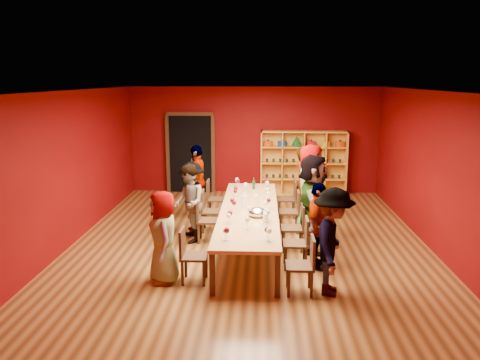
% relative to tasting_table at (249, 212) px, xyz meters
% --- Properties ---
extents(room_shell, '(7.10, 9.10, 3.04)m').
position_rel_tasting_table_xyz_m(room_shell, '(0.00, 0.00, 0.80)').
color(room_shell, brown).
rests_on(room_shell, ground).
extents(tasting_table, '(1.10, 4.50, 0.75)m').
position_rel_tasting_table_xyz_m(tasting_table, '(0.00, 0.00, 0.00)').
color(tasting_table, tan).
rests_on(tasting_table, ground).
extents(doorway, '(1.40, 0.17, 2.30)m').
position_rel_tasting_table_xyz_m(doorway, '(-1.80, 4.43, 0.42)').
color(doorway, black).
rests_on(doorway, ground).
extents(shelving_unit, '(2.40, 0.40, 1.80)m').
position_rel_tasting_table_xyz_m(shelving_unit, '(1.40, 4.32, 0.28)').
color(shelving_unit, gold).
rests_on(shelving_unit, ground).
extents(chair_person_left_0, '(0.42, 0.42, 0.89)m').
position_rel_tasting_table_xyz_m(chair_person_left_0, '(-0.91, -1.68, -0.20)').
color(chair_person_left_0, '#331E11').
rests_on(chair_person_left_0, ground).
extents(person_left_0, '(0.61, 0.82, 1.50)m').
position_rel_tasting_table_xyz_m(person_left_0, '(-1.32, -1.68, 0.05)').
color(person_left_0, '#141A38').
rests_on(person_left_0, ground).
extents(chair_person_left_2, '(0.42, 0.42, 0.89)m').
position_rel_tasting_table_xyz_m(chair_person_left_2, '(-0.91, 0.24, -0.20)').
color(chair_person_left_2, '#331E11').
rests_on(chair_person_left_2, ground).
extents(person_left_2, '(0.61, 0.85, 1.58)m').
position_rel_tasting_table_xyz_m(person_left_2, '(-1.22, 0.24, 0.09)').
color(person_left_2, '#6195C7').
rests_on(person_left_2, ground).
extents(chair_person_left_3, '(0.42, 0.42, 0.89)m').
position_rel_tasting_table_xyz_m(chair_person_left_3, '(-0.91, 0.89, -0.20)').
color(chair_person_left_3, '#331E11').
rests_on(chair_person_left_3, ground).
extents(person_left_3, '(0.72, 1.05, 1.51)m').
position_rel_tasting_table_xyz_m(person_left_3, '(-1.24, 0.89, 0.05)').
color(person_left_3, '#131734').
rests_on(person_left_3, ground).
extents(chair_person_left_4, '(0.42, 0.42, 0.89)m').
position_rel_tasting_table_xyz_m(chair_person_left_4, '(-0.91, 1.93, -0.20)').
color(chair_person_left_4, '#331E11').
rests_on(chair_person_left_4, ground).
extents(person_left_4, '(0.48, 1.02, 1.72)m').
position_rel_tasting_table_xyz_m(person_left_4, '(-1.27, 1.93, 0.16)').
color(person_left_4, '#131635').
rests_on(person_left_4, ground).
extents(chair_person_right_0, '(0.42, 0.42, 0.89)m').
position_rel_tasting_table_xyz_m(chair_person_right_0, '(0.91, -2.00, -0.20)').
color(chair_person_right_0, '#331E11').
rests_on(chair_person_right_0, ground).
extents(person_right_0, '(0.66, 1.14, 1.65)m').
position_rel_tasting_table_xyz_m(person_right_0, '(1.31, -2.00, 0.13)').
color(person_right_0, '#C58489').
rests_on(person_right_0, ground).
extents(chair_person_right_1, '(0.42, 0.42, 0.89)m').
position_rel_tasting_table_xyz_m(chair_person_right_1, '(0.91, -1.02, -0.20)').
color(chair_person_right_1, '#331E11').
rests_on(chair_person_right_1, ground).
extents(person_right_1, '(0.66, 0.97, 1.51)m').
position_rel_tasting_table_xyz_m(person_right_1, '(1.19, -1.02, 0.06)').
color(person_right_1, silver).
rests_on(person_right_1, ground).
extents(chair_person_right_2, '(0.42, 0.42, 0.89)m').
position_rel_tasting_table_xyz_m(chair_person_right_2, '(0.91, -0.17, -0.20)').
color(chair_person_right_2, '#331E11').
rests_on(chair_person_right_2, ground).
extents(person_right_2, '(0.53, 1.73, 1.86)m').
position_rel_tasting_table_xyz_m(person_right_2, '(1.20, -0.17, 0.23)').
color(person_right_2, '#526FAA').
rests_on(person_right_2, ground).
extents(chair_person_right_3, '(0.42, 0.42, 0.89)m').
position_rel_tasting_table_xyz_m(chair_person_right_3, '(0.91, 0.94, -0.20)').
color(chair_person_right_3, '#331E11').
rests_on(chair_person_right_3, ground).
extents(person_right_3, '(0.79, 1.04, 1.89)m').
position_rel_tasting_table_xyz_m(person_right_3, '(1.26, 0.94, 0.24)').
color(person_right_3, '#49494E').
rests_on(person_right_3, ground).
extents(chair_person_right_4, '(0.42, 0.42, 0.89)m').
position_rel_tasting_table_xyz_m(chair_person_right_4, '(0.91, 2.00, -0.20)').
color(chair_person_right_4, '#331E11').
rests_on(chair_person_right_4, ground).
extents(person_right_4, '(0.53, 0.67, 1.67)m').
position_rel_tasting_table_xyz_m(person_right_4, '(1.21, 2.00, 0.14)').
color(person_right_4, '#577BB3').
rests_on(person_right_4, ground).
extents(wine_glass_0, '(0.08, 0.08, 0.20)m').
position_rel_tasting_table_xyz_m(wine_glass_0, '(-0.32, -0.97, 0.19)').
color(wine_glass_0, white).
rests_on(wine_glass_0, tasting_table).
extents(wine_glass_1, '(0.09, 0.09, 0.22)m').
position_rel_tasting_table_xyz_m(wine_glass_1, '(-0.30, 1.75, 0.21)').
color(wine_glass_1, white).
rests_on(wine_glass_1, tasting_table).
extents(wine_glass_2, '(0.08, 0.08, 0.21)m').
position_rel_tasting_table_xyz_m(wine_glass_2, '(0.38, 0.08, 0.20)').
color(wine_glass_2, white).
rests_on(wine_glass_2, tasting_table).
extents(wine_glass_3, '(0.08, 0.08, 0.21)m').
position_rel_tasting_table_xyz_m(wine_glass_3, '(-0.31, 1.04, 0.20)').
color(wine_glass_3, white).
rests_on(wine_glass_3, tasting_table).
extents(wine_glass_4, '(0.09, 0.09, 0.22)m').
position_rel_tasting_table_xyz_m(wine_glass_4, '(-0.34, 1.86, 0.21)').
color(wine_glass_4, white).
rests_on(wine_glass_4, tasting_table).
extents(wine_glass_5, '(0.08, 0.08, 0.21)m').
position_rel_tasting_table_xyz_m(wine_glass_5, '(0.36, 1.61, 0.20)').
color(wine_glass_5, white).
rests_on(wine_glass_5, tasting_table).
extents(wine_glass_6, '(0.08, 0.08, 0.19)m').
position_rel_tasting_table_xyz_m(wine_glass_6, '(0.00, -0.45, 0.19)').
color(wine_glass_6, white).
rests_on(wine_glass_6, tasting_table).
extents(wine_glass_7, '(0.08, 0.08, 0.21)m').
position_rel_tasting_table_xyz_m(wine_glass_7, '(0.35, -0.73, 0.20)').
color(wine_glass_7, white).
rests_on(wine_glass_7, tasting_table).
extents(wine_glass_8, '(0.09, 0.09, 0.21)m').
position_rel_tasting_table_xyz_m(wine_glass_8, '(-0.33, 0.02, 0.20)').
color(wine_glass_8, white).
rests_on(wine_glass_8, tasting_table).
extents(wine_glass_9, '(0.08, 0.08, 0.20)m').
position_rel_tasting_table_xyz_m(wine_glass_9, '(-0.32, -1.78, 0.19)').
color(wine_glass_9, white).
rests_on(wine_glass_9, tasting_table).
extents(wine_glass_10, '(0.09, 0.09, 0.22)m').
position_rel_tasting_table_xyz_m(wine_glass_10, '(0.31, -0.96, 0.21)').
color(wine_glass_10, white).
rests_on(wine_glass_10, tasting_table).
extents(wine_glass_11, '(0.08, 0.08, 0.21)m').
position_rel_tasting_table_xyz_m(wine_glass_11, '(0.13, 0.39, 0.20)').
color(wine_glass_11, white).
rests_on(wine_glass_11, tasting_table).
extents(wine_glass_12, '(0.07, 0.07, 0.18)m').
position_rel_tasting_table_xyz_m(wine_glass_12, '(0.38, 0.70, 0.18)').
color(wine_glass_12, white).
rests_on(wine_glass_12, tasting_table).
extents(wine_glass_13, '(0.09, 0.09, 0.22)m').
position_rel_tasting_table_xyz_m(wine_glass_13, '(-0.12, 1.36, 0.21)').
color(wine_glass_13, white).
rests_on(wine_glass_13, tasting_table).
extents(wine_glass_14, '(0.09, 0.09, 0.22)m').
position_rel_tasting_table_xyz_m(wine_glass_14, '(-0.31, -0.88, 0.21)').
color(wine_glass_14, white).
rests_on(wine_glass_14, tasting_table).
extents(wine_glass_15, '(0.08, 0.08, 0.21)m').
position_rel_tasting_table_xyz_m(wine_glass_15, '(0.33, -1.73, 0.20)').
color(wine_glass_15, white).
rests_on(wine_glass_15, tasting_table).
extents(wine_glass_16, '(0.08, 0.08, 0.21)m').
position_rel_tasting_table_xyz_m(wine_glass_16, '(-0.28, -0.14, 0.20)').
color(wine_glass_16, white).
rests_on(wine_glass_16, tasting_table).
extents(wine_glass_17, '(0.09, 0.09, 0.22)m').
position_rel_tasting_table_xyz_m(wine_glass_17, '(0.36, -1.81, 0.21)').
color(wine_glass_17, white).
rests_on(wine_glass_17, tasting_table).
extents(wine_glass_18, '(0.09, 0.09, 0.21)m').
position_rel_tasting_table_xyz_m(wine_glass_18, '(0.01, -1.22, 0.21)').
color(wine_glass_18, white).
rests_on(wine_glass_18, tasting_table).
extents(wine_glass_19, '(0.09, 0.09, 0.22)m').
position_rel_tasting_table_xyz_m(wine_glass_19, '(0.32, 1.82, 0.21)').
color(wine_glass_19, white).
rests_on(wine_glass_19, tasting_table).
extents(wine_glass_20, '(0.08, 0.08, 0.20)m').
position_rel_tasting_table_xyz_m(wine_glass_20, '(-0.31, 0.82, 0.20)').
color(wine_glass_20, white).
rests_on(wine_glass_20, tasting_table).
extents(wine_glass_21, '(0.08, 0.08, 0.21)m').
position_rel_tasting_table_xyz_m(wine_glass_21, '(0.31, -0.14, 0.20)').
color(wine_glass_21, white).
rests_on(wine_glass_21, tasting_table).
extents(wine_glass_22, '(0.09, 0.09, 0.21)m').
position_rel_tasting_table_xyz_m(wine_glass_22, '(-0.30, -1.80, 0.21)').
color(wine_glass_22, white).
rests_on(wine_glass_22, tasting_table).
extents(wine_glass_23, '(0.08, 0.08, 0.19)m').
position_rel_tasting_table_xyz_m(wine_glass_23, '(0.38, 1.00, 0.19)').
color(wine_glass_23, white).
rests_on(wine_glass_23, tasting_table).
extents(spittoon_bowl, '(0.34, 0.34, 0.18)m').
position_rel_tasting_table_xyz_m(spittoon_bowl, '(0.17, -0.49, 0.13)').
color(spittoon_bowl, silver).
rests_on(spittoon_bowl, tasting_table).
extents(carafe_a, '(0.14, 0.14, 0.28)m').
position_rel_tasting_table_xyz_m(carafe_a, '(-0.10, 0.12, 0.18)').
color(carafe_a, white).
rests_on(carafe_a, tasting_table).
extents(carafe_b, '(0.12, 0.12, 0.25)m').
position_rel_tasting_table_xyz_m(carafe_b, '(0.32, -0.84, 0.16)').
color(carafe_b, white).
rests_on(carafe_b, tasting_table).
extents(wine_bottle, '(0.08, 0.08, 0.27)m').
position_rel_tasting_table_xyz_m(wine_bottle, '(0.06, 1.67, 0.16)').
color(wine_bottle, '#14391C').
rests_on(wine_bottle, tasting_table).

